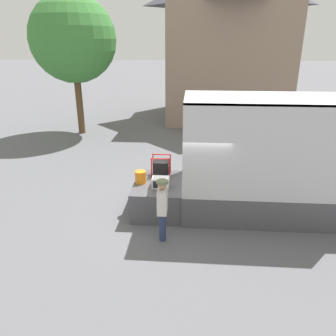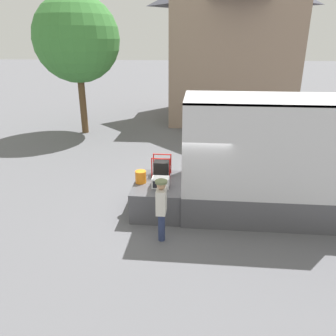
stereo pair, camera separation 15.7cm
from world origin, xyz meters
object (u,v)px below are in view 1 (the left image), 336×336
Objects in this scene: portable_generator at (162,168)px; microwave at (161,182)px; box_truck at (309,184)px; orange_bucket at (141,177)px; street_tree at (73,39)px; worker_person at (162,205)px.

microwave is at bearing -86.13° from portable_generator.
box_truck is 17.24× the size of orange_bucket.
microwave is 0.69m from orange_bucket.
street_tree reaches higher than orange_bucket.
box_truck reaches higher than microwave.
box_truck is at bearing -41.71° from street_tree.
worker_person reaches higher than portable_generator.
street_tree is at bearing 118.52° from orange_bucket.
microwave is 0.76× the size of portable_generator.
microwave is (-4.31, -0.35, 0.05)m from box_truck.
microwave is at bearing -59.17° from street_tree.
portable_generator is at bearing 47.31° from orange_bucket.
street_tree is at bearing 118.20° from worker_person.
portable_generator is (-0.06, 0.90, 0.09)m from microwave.
box_truck is 9.86× the size of portable_generator.
orange_bucket is 1.80m from worker_person.
street_tree is at bearing 138.29° from box_truck.
worker_person is (-4.14, -1.68, 0.04)m from box_truck.
orange_bucket is (-4.95, -0.07, 0.09)m from box_truck.
worker_person is (0.23, -2.23, -0.11)m from portable_generator.
box_truck is at bearing 0.82° from orange_bucket.
orange_bucket is (-0.63, 0.28, 0.03)m from microwave.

